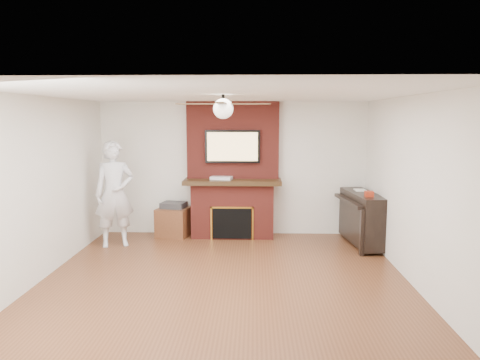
{
  "coord_description": "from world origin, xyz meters",
  "views": [
    {
      "loc": [
        0.4,
        -6.03,
        2.21
      ],
      "look_at": [
        0.19,
        0.9,
        1.28
      ],
      "focal_mm": 35.0,
      "sensor_mm": 36.0,
      "label": 1
    }
  ],
  "objects_px": {
    "person": "(115,194)",
    "piano": "(362,217)",
    "fireplace": "(233,183)",
    "side_table": "(174,221)"
  },
  "relations": [
    {
      "from": "person",
      "to": "piano",
      "type": "relative_size",
      "value": 1.26
    },
    {
      "from": "fireplace",
      "to": "piano",
      "type": "distance_m",
      "value": 2.4
    },
    {
      "from": "fireplace",
      "to": "piano",
      "type": "height_order",
      "value": "fireplace"
    },
    {
      "from": "fireplace",
      "to": "person",
      "type": "distance_m",
      "value": 2.13
    },
    {
      "from": "fireplace",
      "to": "piano",
      "type": "xyz_separation_m",
      "value": [
        2.28,
        -0.58,
        -0.5
      ]
    },
    {
      "from": "piano",
      "to": "person",
      "type": "bearing_deg",
      "value": 175.64
    },
    {
      "from": "person",
      "to": "piano",
      "type": "xyz_separation_m",
      "value": [
        4.27,
        0.16,
        -0.41
      ]
    },
    {
      "from": "fireplace",
      "to": "piano",
      "type": "relative_size",
      "value": 1.73
    },
    {
      "from": "fireplace",
      "to": "piano",
      "type": "bearing_deg",
      "value": -14.38
    },
    {
      "from": "side_table",
      "to": "piano",
      "type": "relative_size",
      "value": 0.45
    }
  ]
}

